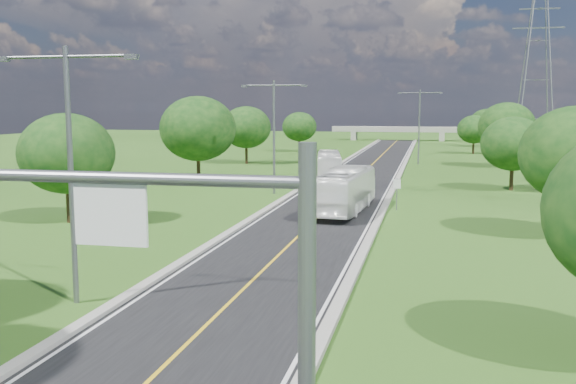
{
  "coord_description": "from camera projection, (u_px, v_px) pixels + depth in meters",
  "views": [
    {
      "loc": [
        7.56,
        -10.25,
        7.72
      ],
      "look_at": [
        -0.13,
        24.36,
        3.0
      ],
      "focal_mm": 40.0,
      "sensor_mm": 36.0,
      "label": 1
    }
  ],
  "objects": [
    {
      "name": "ground",
      "position": [
        359.0,
        177.0,
        70.62
      ],
      "size": [
        260.0,
        260.0,
        0.0
      ],
      "primitive_type": "plane",
      "color": "#2A4F16",
      "rests_on": "ground"
    },
    {
      "name": "road",
      "position": [
        365.0,
        172.0,
        76.42
      ],
      "size": [
        8.0,
        150.0,
        0.06
      ],
      "primitive_type": "cube",
      "color": "black",
      "rests_on": "ground"
    },
    {
      "name": "curb_left",
      "position": [
        330.0,
        170.0,
        77.33
      ],
      "size": [
        0.5,
        150.0,
        0.22
      ],
      "primitive_type": "cube",
      "color": "gray",
      "rests_on": "ground"
    },
    {
      "name": "curb_right",
      "position": [
        401.0,
        172.0,
        75.5
      ],
      "size": [
        0.5,
        150.0,
        0.22
      ],
      "primitive_type": "cube",
      "color": "gray",
      "rests_on": "ground"
    },
    {
      "name": "signal_mast",
      "position": [
        176.0,
        286.0,
        10.15
      ],
      "size": [
        8.54,
        0.33,
        7.2
      ],
      "color": "slate",
      "rests_on": "ground"
    },
    {
      "name": "speed_limit_sign",
      "position": [
        397.0,
        189.0,
        47.99
      ],
      "size": [
        0.55,
        0.09,
        2.4
      ],
      "color": "slate",
      "rests_on": "ground"
    },
    {
      "name": "overpass",
      "position": [
        397.0,
        130.0,
        147.71
      ],
      "size": [
        30.0,
        3.0,
        3.2
      ],
      "color": "gray",
      "rests_on": "ground"
    },
    {
      "name": "streetlight_near_left",
      "position": [
        70.0,
        153.0,
        24.68
      ],
      "size": [
        5.9,
        0.25,
        10.0
      ],
      "color": "slate",
      "rests_on": "ground"
    },
    {
      "name": "streetlight_mid_left",
      "position": [
        274.0,
        127.0,
        56.61
      ],
      "size": [
        5.9,
        0.25,
        10.0
      ],
      "color": "slate",
      "rests_on": "ground"
    },
    {
      "name": "streetlight_far_right",
      "position": [
        419.0,
        120.0,
        85.96
      ],
      "size": [
        5.9,
        0.25,
        10.0
      ],
      "color": "slate",
      "rests_on": "ground"
    },
    {
      "name": "power_tower_far",
      "position": [
        536.0,
        72.0,
        116.4
      ],
      "size": [
        9.0,
        6.4,
        28.0
      ],
      "color": "slate",
      "rests_on": "ground"
    },
    {
      "name": "tree_lb",
      "position": [
        67.0,
        154.0,
        42.49
      ],
      "size": [
        6.3,
        6.3,
        7.33
      ],
      "color": "black",
      "rests_on": "ground"
    },
    {
      "name": "tree_lc",
      "position": [
        198.0,
        129.0,
        63.44
      ],
      "size": [
        7.56,
        7.56,
        8.79
      ],
      "color": "black",
      "rests_on": "ground"
    },
    {
      "name": "tree_ld",
      "position": [
        246.0,
        127.0,
        87.17
      ],
      "size": [
        6.72,
        6.72,
        7.82
      ],
      "color": "black",
      "rests_on": "ground"
    },
    {
      "name": "tree_le",
      "position": [
        299.0,
        127.0,
        109.94
      ],
      "size": [
        5.88,
        5.88,
        6.84
      ],
      "color": "black",
      "rests_on": "ground"
    },
    {
      "name": "tree_rc",
      "position": [
        513.0,
        144.0,
        59.08
      ],
      "size": [
        5.88,
        5.88,
        6.84
      ],
      "color": "black",
      "rests_on": "ground"
    },
    {
      "name": "tree_rd",
      "position": [
        507.0,
        126.0,
        81.75
      ],
      "size": [
        7.14,
        7.14,
        8.3
      ],
      "color": "black",
      "rests_on": "ground"
    },
    {
      "name": "tree_re",
      "position": [
        474.0,
        129.0,
        105.67
      ],
      "size": [
        5.46,
        5.46,
        6.35
      ],
      "color": "black",
      "rests_on": "ground"
    },
    {
      "name": "tree_rf",
      "position": [
        486.0,
        123.0,
        124.19
      ],
      "size": [
        6.3,
        6.3,
        7.33
      ],
      "color": "black",
      "rests_on": "ground"
    },
    {
      "name": "bus_outbound",
      "position": [
        345.0,
        190.0,
        46.86
      ],
      "size": [
        3.51,
        11.6,
        3.19
      ],
      "primitive_type": "imported",
      "rotation": [
        0.0,
        0.0,
        3.07
      ],
      "color": "white",
      "rests_on": "road"
    },
    {
      "name": "bus_inbound",
      "position": [
        329.0,
        165.0,
        69.32
      ],
      "size": [
        4.13,
        10.67,
        2.9
      ],
      "primitive_type": "imported",
      "rotation": [
        0.0,
        0.0,
        0.17
      ],
      "color": "white",
      "rests_on": "road"
    }
  ]
}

